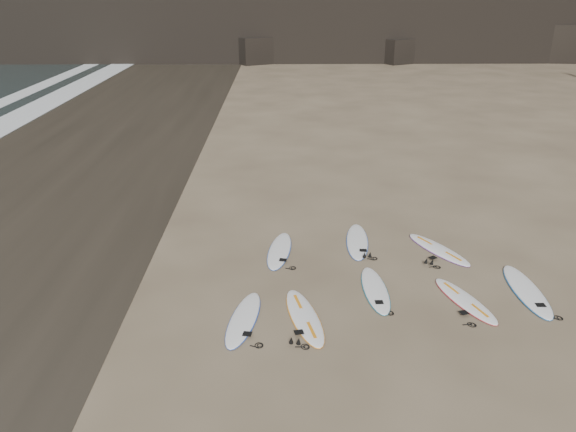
% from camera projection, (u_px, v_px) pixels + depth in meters
% --- Properties ---
extents(ground, '(240.00, 240.00, 0.00)m').
position_uv_depth(ground, '(416.00, 298.00, 13.89)').
color(ground, '#897559').
rests_on(ground, ground).
extents(wet_sand, '(12.00, 200.00, 0.01)m').
position_uv_depth(wet_sand, '(44.00, 174.00, 22.94)').
color(wet_sand, '#383026').
rests_on(wet_sand, ground).
extents(surfboard_0, '(1.00, 2.47, 0.09)m').
position_uv_depth(surfboard_0, '(244.00, 319.00, 12.93)').
color(surfboard_0, white).
rests_on(surfboard_0, ground).
extents(surfboard_1, '(1.14, 2.60, 0.09)m').
position_uv_depth(surfboard_1, '(304.00, 316.00, 13.02)').
color(surfboard_1, white).
rests_on(surfboard_1, ground).
extents(surfboard_2, '(0.63, 2.42, 0.09)m').
position_uv_depth(surfboard_2, '(375.00, 289.00, 14.17)').
color(surfboard_2, white).
rests_on(surfboard_2, ground).
extents(surfboard_3, '(1.31, 2.39, 0.08)m').
position_uv_depth(surfboard_3, '(465.00, 300.00, 13.70)').
color(surfboard_3, white).
rests_on(surfboard_3, ground).
extents(surfboard_4, '(0.70, 2.74, 0.10)m').
position_uv_depth(surfboard_4, '(527.00, 290.00, 14.12)').
color(surfboard_4, white).
rests_on(surfboard_4, ground).
extents(surfboard_5, '(0.93, 2.54, 0.09)m').
position_uv_depth(surfboard_5, '(279.00, 250.00, 16.26)').
color(surfboard_5, white).
rests_on(surfboard_5, ground).
extents(surfboard_6, '(0.89, 2.62, 0.09)m').
position_uv_depth(surfboard_6, '(357.00, 241.00, 16.84)').
color(surfboard_6, white).
rests_on(surfboard_6, ground).
extents(surfboard_7, '(1.67, 2.46, 0.09)m').
position_uv_depth(surfboard_7, '(438.00, 249.00, 16.32)').
color(surfboard_7, white).
rests_on(surfboard_7, ground).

